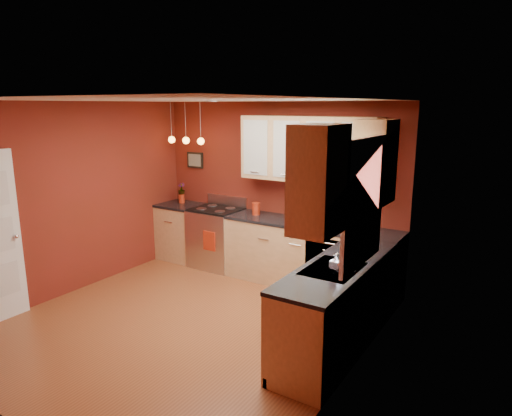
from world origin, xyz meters
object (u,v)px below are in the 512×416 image
Objects in this scene: sink at (333,271)px; red_canister at (256,209)px; soap_pump at (336,264)px; gas_range at (217,237)px; coffee_maker at (350,218)px.

sink is 2.43m from red_canister.
gas_range is at bearing 148.65° from soap_pump.
coffee_maker reaches higher than red_canister.
soap_pump is at bearing -40.31° from red_canister.
sink reaches higher than gas_range.
sink reaches higher than soap_pump.
sink is at bearing 118.68° from soap_pump.
coffee_maker reaches higher than soap_pump.
coffee_maker is (1.43, 0.10, 0.03)m from red_canister.
red_canister is at bearing 1.79° from gas_range.
red_canister is 0.89× the size of soap_pump.
soap_pump is (0.08, -0.15, 0.13)m from sink.
sink is at bearing -38.91° from red_canister.
coffee_maker is at bearing 105.72° from sink.
gas_range is 1.59× the size of sink.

